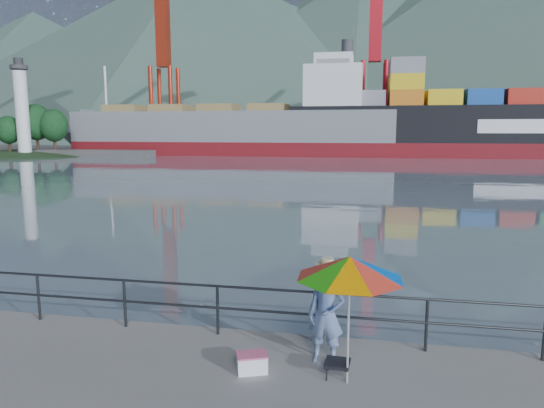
{
  "coord_description": "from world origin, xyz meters",
  "views": [
    {
      "loc": [
        3.8,
        -7.14,
        4.07
      ],
      "look_at": [
        1.28,
        6.0,
        2.0
      ],
      "focal_mm": 32.0,
      "sensor_mm": 36.0,
      "label": 1
    }
  ],
  "objects_px": {
    "cooler_bag": "(252,364)",
    "bulk_carrier": "(242,129)",
    "beach_umbrella": "(350,268)",
    "fisherman": "(326,315)",
    "container_ship": "(516,118)"
  },
  "relations": [
    {
      "from": "cooler_bag",
      "to": "bulk_carrier",
      "type": "height_order",
      "value": "bulk_carrier"
    },
    {
      "from": "cooler_bag",
      "to": "beach_umbrella",
      "type": "bearing_deg",
      "value": -22.8
    },
    {
      "from": "beach_umbrella",
      "to": "bulk_carrier",
      "type": "height_order",
      "value": "bulk_carrier"
    },
    {
      "from": "fisherman",
      "to": "cooler_bag",
      "type": "bearing_deg",
      "value": -148.67
    },
    {
      "from": "container_ship",
      "to": "fisherman",
      "type": "bearing_deg",
      "value": -107.6
    },
    {
      "from": "fisherman",
      "to": "cooler_bag",
      "type": "relative_size",
      "value": 3.5
    },
    {
      "from": "fisherman",
      "to": "container_ship",
      "type": "xyz_separation_m",
      "value": [
        23.3,
        73.46,
        4.92
      ]
    },
    {
      "from": "cooler_bag",
      "to": "container_ship",
      "type": "bearing_deg",
      "value": 51.41
    },
    {
      "from": "beach_umbrella",
      "to": "cooler_bag",
      "type": "height_order",
      "value": "beach_umbrella"
    },
    {
      "from": "beach_umbrella",
      "to": "container_ship",
      "type": "relative_size",
      "value": 0.03
    },
    {
      "from": "fisherman",
      "to": "container_ship",
      "type": "distance_m",
      "value": 77.23
    },
    {
      "from": "container_ship",
      "to": "bulk_carrier",
      "type": "bearing_deg",
      "value": -178.09
    },
    {
      "from": "beach_umbrella",
      "to": "fisherman",
      "type": "bearing_deg",
      "value": 121.92
    },
    {
      "from": "fisherman",
      "to": "bulk_carrier",
      "type": "relative_size",
      "value": 0.03
    },
    {
      "from": "bulk_carrier",
      "to": "container_ship",
      "type": "relative_size",
      "value": 0.82
    }
  ]
}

